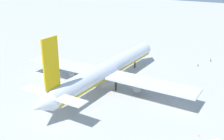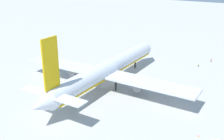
{
  "view_description": "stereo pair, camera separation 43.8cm",
  "coord_description": "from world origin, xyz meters",
  "views": [
    {
      "loc": [
        -82.26,
        -52.94,
        42.6
      ],
      "look_at": [
        -0.55,
        -1.94,
        6.53
      ],
      "focal_mm": 43.76,
      "sensor_mm": 36.0,
      "label": 1
    },
    {
      "loc": [
        -82.03,
        -53.31,
        42.6
      ],
      "look_at": [
        -0.55,
        -1.94,
        6.53
      ],
      "focal_mm": 43.76,
      "sensor_mm": 36.0,
      "label": 2
    }
  ],
  "objects": [
    {
      "name": "ground_plane",
      "position": [
        0.0,
        0.0,
        0.0
      ],
      "size": [
        600.0,
        600.0,
        0.0
      ],
      "primitive_type": "plane",
      "color": "#B2B2AD"
    },
    {
      "name": "airliner",
      "position": [
        -1.38,
        0.02,
        6.56
      ],
      "size": [
        75.79,
        70.92,
        25.0
      ],
      "color": "silver",
      "rests_on": "ground"
    },
    {
      "name": "ground_worker_1",
      "position": [
        39.35,
        -23.81,
        0.83
      ],
      "size": [
        0.56,
        0.56,
        1.64
      ],
      "color": "navy",
      "rests_on": "ground"
    },
    {
      "name": "ground_worker_4",
      "position": [
        49.56,
        -27.16,
        0.85
      ],
      "size": [
        0.53,
        0.53,
        1.68
      ],
      "color": "navy",
      "rests_on": "ground"
    },
    {
      "name": "traffic_cone_0",
      "position": [
        -16.71,
        -39.65,
        0.28
      ],
      "size": [
        0.36,
        0.36,
        0.55
      ],
      "primitive_type": "cone",
      "color": "orange",
      "rests_on": "ground"
    },
    {
      "name": "traffic_cone_1",
      "position": [
        8.99,
        43.67,
        0.28
      ],
      "size": [
        0.36,
        0.36,
        0.55
      ],
      "primitive_type": "cone",
      "color": "orange",
      "rests_on": "ground"
    }
  ]
}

